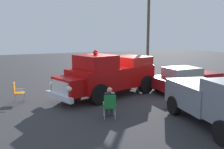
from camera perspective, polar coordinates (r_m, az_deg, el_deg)
ground_plane at (r=14.31m, az=0.38°, el=-4.53°), size 60.00×60.00×0.00m
vintage_fire_truck at (r=13.76m, az=-0.72°, el=-0.01°), size 4.03×6.33×2.59m
classic_hot_rod at (r=15.55m, az=16.62°, el=-0.99°), size 1.92×4.37×1.46m
parked_pickup at (r=10.13m, az=22.96°, el=-5.48°), size 5.01×2.59×1.90m
lawn_chair_near_truck at (r=10.22m, az=-0.54°, el=-6.89°), size 0.62×0.62×1.02m
lawn_chair_by_car at (r=13.52m, az=-20.95°, el=-3.44°), size 0.59×0.58×1.02m
lawn_chair_spare at (r=17.33m, az=5.01°, el=-0.09°), size 0.65×0.65×1.02m
spectator_seated at (r=10.32m, az=-0.59°, el=-6.11°), size 0.62×0.52×1.29m
utility_pole at (r=24.50m, az=8.29°, el=10.73°), size 1.70×0.31×7.76m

